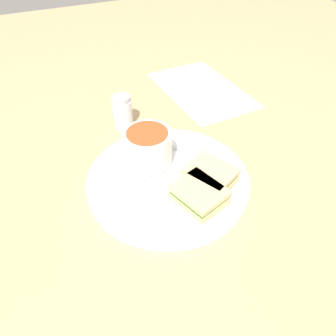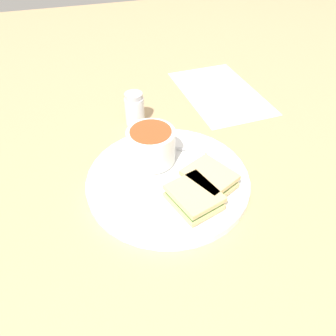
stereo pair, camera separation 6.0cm
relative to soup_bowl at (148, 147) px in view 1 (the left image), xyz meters
name	(u,v)px [view 1 (the left image)]	position (x,y,z in m)	size (l,w,h in m)	color
ground_plane	(168,183)	(0.02, -0.05, -0.05)	(2.40, 2.40, 0.00)	tan
plate	(168,179)	(0.02, -0.05, -0.04)	(0.30, 0.30, 0.02)	white
soup_bowl	(148,147)	(0.00, 0.00, 0.00)	(0.09, 0.09, 0.07)	white
spoon	(162,146)	(0.04, 0.02, -0.03)	(0.11, 0.06, 0.01)	silver
sandwich_half_near	(199,194)	(0.04, -0.13, -0.02)	(0.09, 0.10, 0.03)	#DBBC7F
sandwich_half_far	(210,175)	(0.08, -0.10, -0.02)	(0.10, 0.11, 0.03)	#DBBC7F
salt_shaker	(122,112)	(0.00, 0.16, -0.02)	(0.04, 0.04, 0.08)	silver
menu_sheet	(202,89)	(0.25, 0.24, -0.05)	(0.20, 0.31, 0.00)	white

